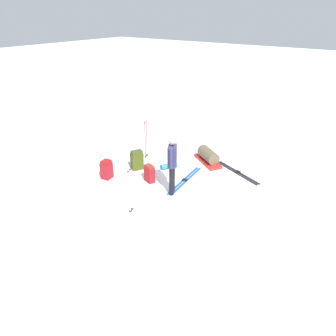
{
  "coord_description": "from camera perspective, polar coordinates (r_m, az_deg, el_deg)",
  "views": [
    {
      "loc": [
        6.37,
        4.64,
        4.69
      ],
      "look_at": [
        0.0,
        0.0,
        0.7
      ],
      "focal_mm": 33.69,
      "sensor_mm": 36.0,
      "label": 1
    }
  ],
  "objects": [
    {
      "name": "backpack_small_spare",
      "position": [
        9.47,
        -3.37,
        -1.04
      ],
      "size": [
        0.29,
        0.37,
        0.54
      ],
      "color": "maroon",
      "rests_on": "ground_plane"
    },
    {
      "name": "ski_poles_planted_near",
      "position": [
        7.91,
        -6.86,
        -3.79
      ],
      "size": [
        0.17,
        0.1,
        1.23
      ],
      "color": "#ADBBC4",
      "rests_on": "ground_plane"
    },
    {
      "name": "backpack_bright",
      "position": [
        10.22,
        -5.64,
        1.4
      ],
      "size": [
        0.44,
        0.38,
        0.65
      ],
      "color": "#404A14",
      "rests_on": "ground_plane"
    },
    {
      "name": "gear_sled",
      "position": [
        10.74,
        7.27,
        2.08
      ],
      "size": [
        1.05,
        1.27,
        0.49
      ],
      "color": "red",
      "rests_on": "ground_plane"
    },
    {
      "name": "ski_pair_near",
      "position": [
        10.31,
        12.42,
        -0.79
      ],
      "size": [
        0.87,
        1.76,
        0.05
      ],
      "color": "#232227",
      "rests_on": "ground_plane"
    },
    {
      "name": "ski_pair_far",
      "position": [
        9.63,
        3.08,
        -2.25
      ],
      "size": [
        1.96,
        0.37,
        0.05
      ],
      "color": "#1E51AE",
      "rests_on": "ground_plane"
    },
    {
      "name": "ski_poles_planted_far",
      "position": [
        10.9,
        -4.03,
        5.49
      ],
      "size": [
        0.2,
        0.11,
        1.32
      ],
      "color": "maroon",
      "rests_on": "ground_plane"
    },
    {
      "name": "ground_plane",
      "position": [
        9.17,
        0.0,
        -3.91
      ],
      "size": [
        80.0,
        80.0,
        0.0
      ],
      "primitive_type": "plane",
      "color": "white"
    },
    {
      "name": "backpack_large_dark",
      "position": [
        9.83,
        -11.04,
        -0.28
      ],
      "size": [
        0.36,
        0.32,
        0.59
      ],
      "color": "maroon",
      "rests_on": "ground_plane"
    },
    {
      "name": "skier_standing",
      "position": [
        8.56,
        0.76,
        1.0
      ],
      "size": [
        0.51,
        0.36,
        1.7
      ],
      "color": "black",
      "rests_on": "ground_plane"
    },
    {
      "name": "sleeping_mat_rolled",
      "position": [
        10.32,
        0.18,
        0.38
      ],
      "size": [
        0.56,
        0.44,
        0.18
      ],
      "primitive_type": "cylinder",
      "rotation": [
        0.0,
        1.57,
        5.72
      ],
      "color": "teal",
      "rests_on": "ground_plane"
    }
  ]
}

